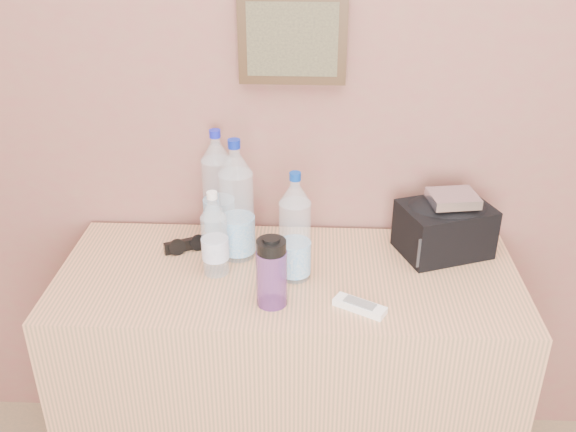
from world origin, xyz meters
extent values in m
plane|color=#85604F|center=(0.00, 2.00, 1.35)|extent=(4.00, 0.00, 4.00)
cube|color=#A48452|center=(-0.17, 1.71, 0.40)|extent=(1.29, 0.54, 0.81)
cylinder|color=silver|center=(-0.39, 1.93, 0.96)|extent=(0.09, 0.09, 0.30)
cylinder|color=#141DBB|center=(-0.39, 1.93, 1.14)|extent=(0.03, 0.03, 0.02)
cylinder|color=white|center=(-0.32, 1.80, 0.97)|extent=(0.10, 0.10, 0.31)
cylinder|color=#0C229A|center=(-0.32, 1.80, 1.16)|extent=(0.03, 0.03, 0.02)
cylinder|color=#C8E2FF|center=(-0.15, 1.69, 0.95)|extent=(0.09, 0.09, 0.27)
cylinder|color=#093494|center=(-0.15, 1.69, 1.11)|extent=(0.03, 0.03, 0.02)
cylinder|color=silver|center=(-0.37, 1.71, 0.92)|extent=(0.07, 0.07, 0.21)
cylinder|color=white|center=(-0.37, 1.71, 1.05)|extent=(0.03, 0.03, 0.02)
cylinder|color=#623083|center=(-0.21, 1.56, 0.89)|extent=(0.08, 0.08, 0.15)
cylinder|color=black|center=(-0.21, 1.56, 0.98)|extent=(0.08, 0.08, 0.04)
cube|color=white|center=(0.02, 1.55, 0.82)|extent=(0.14, 0.11, 0.02)
cube|color=white|center=(0.29, 1.83, 0.99)|extent=(0.15, 0.13, 0.03)
camera|label=1|loc=(-0.10, 0.19, 1.78)|focal=40.00mm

